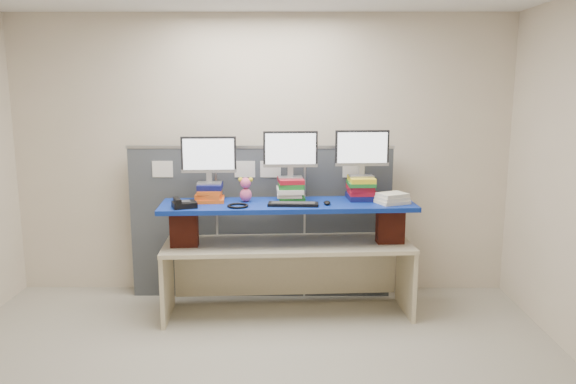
{
  "coord_description": "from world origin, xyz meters",
  "views": [
    {
      "loc": [
        0.3,
        -3.64,
        2.09
      ],
      "look_at": [
        0.27,
        1.31,
        1.16
      ],
      "focal_mm": 35.0,
      "sensor_mm": 36.0,
      "label": 1
    }
  ],
  "objects_px": {
    "monitor_right": "(362,151)",
    "desk": "(288,257)",
    "blue_board": "(288,205)",
    "monitor_left": "(209,157)",
    "desk_phone": "(183,204)",
    "monitor_center": "(290,152)",
    "keyboard": "(293,204)"
  },
  "relations": [
    {
      "from": "monitor_center",
      "to": "desk",
      "type": "bearing_deg",
      "value": -103.8
    },
    {
      "from": "blue_board",
      "to": "monitor_left",
      "type": "height_order",
      "value": "monitor_left"
    },
    {
      "from": "desk",
      "to": "desk_phone",
      "type": "distance_m",
      "value": 1.07
    },
    {
      "from": "monitor_left",
      "to": "desk_phone",
      "type": "distance_m",
      "value": 0.5
    },
    {
      "from": "desk",
      "to": "monitor_right",
      "type": "relative_size",
      "value": 4.62
    },
    {
      "from": "monitor_left",
      "to": "desk_phone",
      "type": "relative_size",
      "value": 1.99
    },
    {
      "from": "monitor_right",
      "to": "keyboard",
      "type": "bearing_deg",
      "value": -159.81
    },
    {
      "from": "monitor_center",
      "to": "desk_phone",
      "type": "distance_m",
      "value": 1.07
    },
    {
      "from": "keyboard",
      "to": "blue_board",
      "type": "bearing_deg",
      "value": 114.45
    },
    {
      "from": "desk_phone",
      "to": "monitor_left",
      "type": "bearing_deg",
      "value": 34.55
    },
    {
      "from": "monitor_center",
      "to": "keyboard",
      "type": "relative_size",
      "value": 1.1
    },
    {
      "from": "blue_board",
      "to": "keyboard",
      "type": "bearing_deg",
      "value": -71.91
    },
    {
      "from": "monitor_center",
      "to": "monitor_right",
      "type": "xyz_separation_m",
      "value": [
        0.65,
        0.04,
        0.01
      ]
    },
    {
      "from": "desk",
      "to": "blue_board",
      "type": "bearing_deg",
      "value": -3.72
    },
    {
      "from": "monitor_center",
      "to": "monitor_right",
      "type": "height_order",
      "value": "monitor_right"
    },
    {
      "from": "desk_phone",
      "to": "desk",
      "type": "bearing_deg",
      "value": -8.1
    },
    {
      "from": "desk",
      "to": "monitor_center",
      "type": "distance_m",
      "value": 0.97
    },
    {
      "from": "desk",
      "to": "blue_board",
      "type": "distance_m",
      "value": 0.49
    },
    {
      "from": "monitor_center",
      "to": "desk_phone",
      "type": "relative_size",
      "value": 1.99
    },
    {
      "from": "desk",
      "to": "blue_board",
      "type": "height_order",
      "value": "blue_board"
    },
    {
      "from": "monitor_left",
      "to": "desk_phone",
      "type": "xyz_separation_m",
      "value": [
        -0.19,
        -0.27,
        -0.37
      ]
    },
    {
      "from": "desk",
      "to": "monitor_left",
      "type": "relative_size",
      "value": 4.62
    },
    {
      "from": "monitor_left",
      "to": "keyboard",
      "type": "xyz_separation_m",
      "value": [
        0.76,
        -0.19,
        -0.39
      ]
    },
    {
      "from": "blue_board",
      "to": "desk_phone",
      "type": "height_order",
      "value": "desk_phone"
    },
    {
      "from": "desk",
      "to": "desk_phone",
      "type": "bearing_deg",
      "value": -171.27
    },
    {
      "from": "blue_board",
      "to": "keyboard",
      "type": "height_order",
      "value": "keyboard"
    },
    {
      "from": "monitor_center",
      "to": "monitor_right",
      "type": "bearing_deg",
      "value": 0.0
    },
    {
      "from": "monitor_right",
      "to": "desk_phone",
      "type": "bearing_deg",
      "value": -170.81
    },
    {
      "from": "monitor_right",
      "to": "desk",
      "type": "bearing_deg",
      "value": -170.19
    },
    {
      "from": "desk_phone",
      "to": "blue_board",
      "type": "bearing_deg",
      "value": -8.1
    },
    {
      "from": "monitor_right",
      "to": "desk_phone",
      "type": "xyz_separation_m",
      "value": [
        -1.58,
        -0.36,
        -0.42
      ]
    },
    {
      "from": "monitor_left",
      "to": "monitor_right",
      "type": "relative_size",
      "value": 1.0
    }
  ]
}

